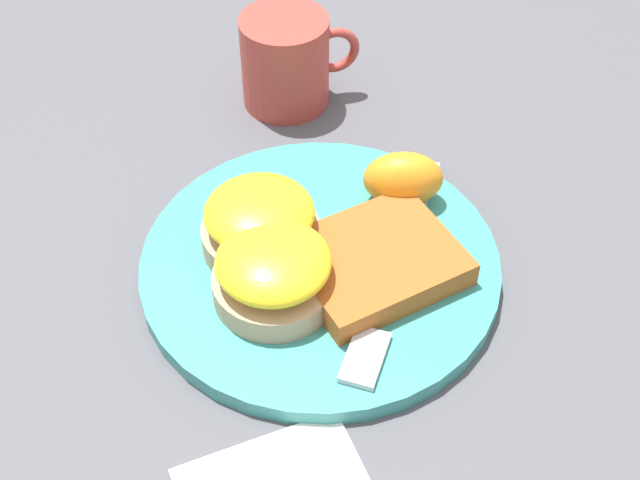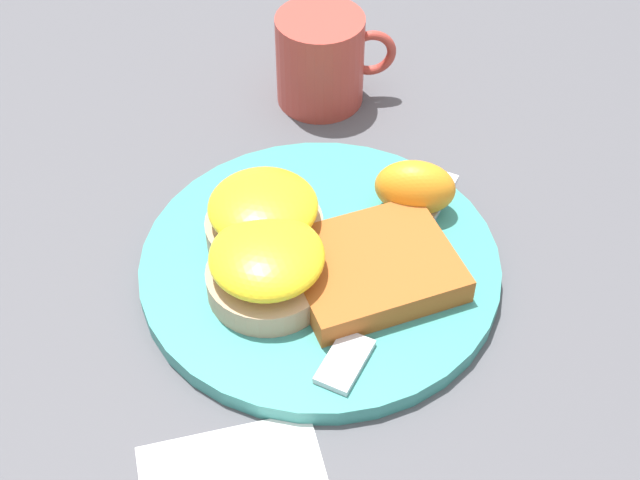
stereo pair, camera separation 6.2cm
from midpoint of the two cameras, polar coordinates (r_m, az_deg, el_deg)
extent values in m
plane|color=#4C4C51|center=(0.65, -2.75, -2.22)|extent=(1.10, 1.10, 0.00)
cylinder|color=teal|center=(0.64, -2.77, -1.81)|extent=(0.26, 0.26, 0.01)
cylinder|color=tan|center=(0.64, -6.58, 0.10)|extent=(0.09, 0.09, 0.02)
ellipsoid|color=yellow|center=(0.63, -6.76, 1.62)|extent=(0.08, 0.08, 0.03)
cylinder|color=tan|center=(0.61, -5.85, -3.07)|extent=(0.09, 0.09, 0.02)
ellipsoid|color=yellow|center=(0.59, -6.02, -1.56)|extent=(0.08, 0.08, 0.03)
cube|color=#A55520|center=(0.62, 0.69, -1.52)|extent=(0.13, 0.12, 0.02)
ellipsoid|color=orange|center=(0.67, 2.68, 3.79)|extent=(0.07, 0.05, 0.04)
cube|color=silver|center=(0.67, 3.55, 1.59)|extent=(0.07, 0.10, 0.00)
cube|color=silver|center=(0.58, -0.20, -7.69)|extent=(0.04, 0.05, 0.00)
cylinder|color=#B23D33|center=(0.78, -4.59, 11.24)|extent=(0.08, 0.08, 0.08)
torus|color=#B23D33|center=(0.78, -1.38, 11.95)|extent=(0.04, 0.01, 0.04)
camera|label=1|loc=(0.03, -92.87, -3.00)|focal=50.00mm
camera|label=2|loc=(0.03, 87.13, 3.00)|focal=50.00mm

